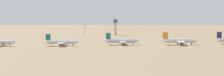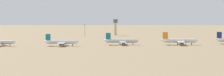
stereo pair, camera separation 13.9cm
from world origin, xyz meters
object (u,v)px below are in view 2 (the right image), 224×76
parked_jet_orange_5 (179,41)px  parked_jet_teal_4 (121,41)px  control_tower (115,26)px  parked_jet_teal_3 (61,42)px  light_pole_west (85,29)px

parked_jet_orange_5 → parked_jet_teal_4: bearing=-175.1°
parked_jet_orange_5 → control_tower: (-39.33, 172.33, 8.65)m
parked_jet_teal_4 → parked_jet_orange_5: size_ratio=0.95×
parked_jet_teal_3 → control_tower: control_tower is taller
parked_jet_teal_4 → light_pole_west: (-28.61, 131.42, 5.38)m
control_tower → light_pole_west: size_ratio=1.33×
parked_jet_orange_5 → control_tower: control_tower is taller
parked_jet_teal_3 → control_tower: bearing=76.3°
parked_jet_orange_5 → light_pole_west: 158.15m
control_tower → light_pole_west: 54.14m
parked_jet_teal_3 → control_tower: 187.04m
parked_jet_orange_5 → light_pole_west: bearing=130.8°
light_pole_west → parked_jet_orange_5: bearing=-59.7°
parked_jet_orange_5 → light_pole_west: light_pole_west is taller
light_pole_west → parked_jet_teal_4: bearing=-77.7°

